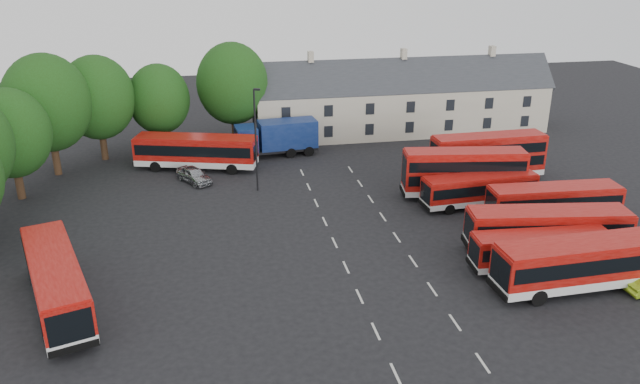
{
  "coord_description": "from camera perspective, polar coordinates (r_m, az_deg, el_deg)",
  "views": [
    {
      "loc": [
        -9.03,
        -40.21,
        21.57
      ],
      "look_at": [
        -0.19,
        7.13,
        2.2
      ],
      "focal_mm": 35.0,
      "sensor_mm": 36.0,
      "label": 1
    }
  ],
  "objects": [
    {
      "name": "bus_north",
      "position": [
        64.29,
        -11.27,
        3.83
      ],
      "size": [
        12.51,
        6.04,
        3.46
      ],
      "rotation": [
        0.0,
        0.0,
        -0.28
      ],
      "color": "silver",
      "rests_on": "ground"
    },
    {
      "name": "ground",
      "position": [
        46.52,
        1.85,
        -5.73
      ],
      "size": [
        140.0,
        140.0,
        0.0
      ],
      "primitive_type": "plane",
      "color": "black",
      "rests_on": "ground"
    },
    {
      "name": "bus_row_b",
      "position": [
        46.44,
        19.58,
        -4.84
      ],
      "size": [
        9.92,
        2.88,
        2.77
      ],
      "rotation": [
        0.0,
        0.0,
        -0.06
      ],
      "color": "silver",
      "rests_on": "ground"
    },
    {
      "name": "bus_row_e",
      "position": [
        55.88,
        14.37,
        0.39
      ],
      "size": [
        10.29,
        3.06,
        2.87
      ],
      "rotation": [
        0.0,
        0.0,
        0.07
      ],
      "color": "silver",
      "rests_on": "ground"
    },
    {
      "name": "silver_car",
      "position": [
        61.13,
        -11.46,
        1.54
      ],
      "size": [
        3.86,
        4.66,
        1.5
      ],
      "primitive_type": "imported",
      "rotation": [
        0.0,
        0.0,
        0.57
      ],
      "color": "#999CA0",
      "rests_on": "ground"
    },
    {
      "name": "bus_row_a",
      "position": [
        44.77,
        23.1,
        -5.8
      ],
      "size": [
        12.38,
        3.26,
        3.47
      ],
      "rotation": [
        0.0,
        0.0,
        0.03
      ],
      "color": "silver",
      "rests_on": "ground"
    },
    {
      "name": "bus_dd_south",
      "position": [
        57.28,
        13.03,
        1.9
      ],
      "size": [
        11.05,
        3.97,
        4.43
      ],
      "rotation": [
        0.0,
        0.0,
        -0.14
      ],
      "color": "silver",
      "rests_on": "ground"
    },
    {
      "name": "box_truck",
      "position": [
        67.4,
        -3.9,
        5.1
      ],
      "size": [
        8.91,
        3.57,
        3.8
      ],
      "rotation": [
        0.0,
        0.0,
        0.1
      ],
      "color": "black",
      "rests_on": "ground"
    },
    {
      "name": "bus_west",
      "position": [
        42.55,
        -23.03,
        -7.31
      ],
      "size": [
        6.37,
        12.35,
        3.42
      ],
      "rotation": [
        0.0,
        0.0,
        1.89
      ],
      "color": "silver",
      "rests_on": "ground"
    },
    {
      "name": "lamppost",
      "position": [
        56.77,
        -5.88,
        4.97
      ],
      "size": [
        0.67,
        0.42,
        9.64
      ],
      "rotation": [
        0.0,
        0.0,
        -0.35
      ],
      "color": "black",
      "rests_on": "ground"
    },
    {
      "name": "bus_dd_north",
      "position": [
        62.19,
        15.09,
        3.35
      ],
      "size": [
        11.07,
        2.82,
        4.52
      ],
      "rotation": [
        0.0,
        0.0,
        0.02
      ],
      "color": "silver",
      "rests_on": "ground"
    },
    {
      "name": "lane_markings",
      "position": [
        48.78,
        4.23,
        -4.39
      ],
      "size": [
        5.15,
        33.8,
        0.01
      ],
      "color": "beige",
      "rests_on": "ground"
    },
    {
      "name": "bus_row_c",
      "position": [
        49.09,
        20.12,
        -3.0
      ],
      "size": [
        12.11,
        4.34,
        3.35
      ],
      "rotation": [
        0.0,
        0.0,
        -0.14
      ],
      "color": "silver",
      "rests_on": "ground"
    },
    {
      "name": "treeline",
      "position": [
        62.52,
        -21.19,
        6.65
      ],
      "size": [
        29.92,
        32.59,
        12.01
      ],
      "color": "black",
      "rests_on": "ground"
    },
    {
      "name": "bus_row_d",
      "position": [
        54.7,
        20.61,
        -0.7
      ],
      "size": [
        11.01,
        3.09,
        3.08
      ],
      "rotation": [
        0.0,
        0.0,
        -0.05
      ],
      "color": "silver",
      "rests_on": "ground"
    },
    {
      "name": "terrace_houses",
      "position": [
        75.98,
        7.45,
        8.25
      ],
      "size": [
        35.7,
        7.13,
        10.06
      ],
      "color": "beige",
      "rests_on": "ground"
    }
  ]
}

